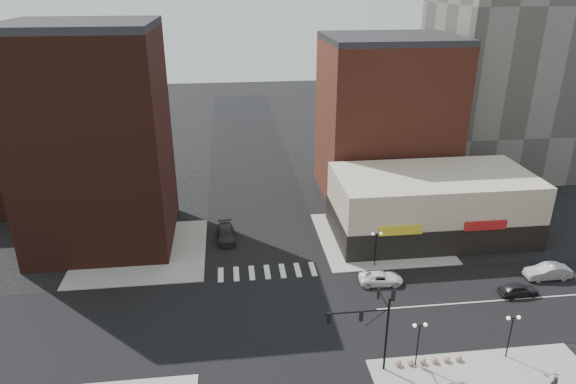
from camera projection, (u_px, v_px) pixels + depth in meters
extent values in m
plane|color=black|center=(275.00, 317.00, 49.06)|extent=(240.00, 240.00, 0.00)
cube|color=black|center=(275.00, 317.00, 49.05)|extent=(200.00, 14.00, 0.02)
cube|color=black|center=(275.00, 317.00, 49.05)|extent=(14.00, 200.00, 0.02)
cube|color=gray|center=(142.00, 251.00, 60.70)|extent=(15.00, 15.00, 0.12)
cube|color=gray|center=(380.00, 238.00, 63.91)|extent=(15.00, 15.00, 0.12)
cube|color=#3B1913|center=(95.00, 142.00, 59.06)|extent=(16.00, 15.00, 25.00)
cube|color=#3B1913|center=(33.00, 157.00, 74.32)|extent=(20.00, 18.00, 12.00)
cube|color=brown|center=(386.00, 120.00, 73.91)|extent=(18.00, 15.00, 22.00)
cube|color=beige|center=(432.00, 205.00, 63.57)|extent=(24.00, 12.00, 8.00)
cube|color=black|center=(430.00, 221.00, 64.46)|extent=(24.20, 12.20, 3.40)
cylinder|color=black|center=(387.00, 335.00, 41.10)|extent=(0.18, 0.18, 7.00)
cylinder|color=black|center=(356.00, 312.00, 39.85)|extent=(5.20, 0.11, 0.11)
cylinder|color=black|center=(376.00, 318.00, 40.30)|extent=(1.72, 0.06, 1.46)
cylinder|color=black|center=(383.00, 299.00, 41.51)|extent=(0.11, 3.00, 0.11)
cube|color=black|center=(329.00, 318.00, 39.76)|extent=(0.28, 0.18, 0.95)
sphere|color=red|center=(329.00, 315.00, 39.64)|extent=(0.16, 0.16, 0.16)
cube|color=black|center=(361.00, 316.00, 40.05)|extent=(0.28, 0.18, 0.95)
sphere|color=red|center=(361.00, 313.00, 39.93)|extent=(0.16, 0.16, 0.16)
cube|color=black|center=(379.00, 294.00, 42.85)|extent=(0.18, 0.28, 0.95)
sphere|color=red|center=(379.00, 291.00, 42.74)|extent=(0.16, 0.16, 0.16)
cube|color=black|center=(393.00, 295.00, 39.66)|extent=(0.28, 0.18, 0.95)
sphere|color=red|center=(394.00, 292.00, 39.54)|extent=(0.16, 0.16, 0.16)
cylinder|color=black|center=(418.00, 345.00, 42.13)|extent=(0.11, 0.11, 4.00)
cylinder|color=black|center=(420.00, 326.00, 41.39)|extent=(0.90, 0.06, 0.06)
sphere|color=white|center=(415.00, 325.00, 41.31)|extent=(0.32, 0.32, 0.32)
sphere|color=white|center=(425.00, 325.00, 41.41)|extent=(0.32, 0.32, 0.32)
cylinder|color=black|center=(510.00, 337.00, 43.02)|extent=(0.11, 0.11, 4.00)
cylinder|color=black|center=(513.00, 319.00, 42.28)|extent=(0.90, 0.06, 0.06)
sphere|color=white|center=(508.00, 318.00, 42.19)|extent=(0.32, 0.32, 0.32)
sphere|color=white|center=(519.00, 317.00, 42.29)|extent=(0.32, 0.32, 0.32)
cylinder|color=black|center=(376.00, 250.00, 56.89)|extent=(0.11, 0.11, 4.00)
cylinder|color=black|center=(377.00, 234.00, 56.15)|extent=(0.90, 0.06, 0.06)
sphere|color=white|center=(373.00, 234.00, 56.06)|extent=(0.32, 0.32, 0.32)
sphere|color=white|center=(381.00, 233.00, 56.16)|extent=(0.32, 0.32, 0.32)
sphere|color=#9E796D|center=(398.00, 363.00, 42.63)|extent=(0.54, 0.54, 0.54)
sphere|color=#9E796D|center=(410.00, 362.00, 42.75)|extent=(0.54, 0.54, 0.54)
sphere|color=#9E796D|center=(423.00, 361.00, 42.86)|extent=(0.54, 0.54, 0.54)
sphere|color=#9E796D|center=(435.00, 360.00, 42.98)|extent=(0.54, 0.54, 0.54)
sphere|color=#9E796D|center=(447.00, 359.00, 43.10)|extent=(0.54, 0.54, 0.54)
sphere|color=#9E796D|center=(458.00, 358.00, 43.21)|extent=(0.54, 0.54, 0.54)
imported|color=white|center=(381.00, 278.00, 54.19)|extent=(4.75, 2.41, 1.29)
imported|color=black|center=(518.00, 289.00, 52.18)|extent=(4.07, 1.77, 1.37)
imported|color=#99999E|center=(548.00, 272.00, 55.11)|extent=(4.89, 1.74, 1.61)
imported|color=black|center=(226.00, 234.00, 63.31)|extent=(2.37, 5.36, 1.53)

